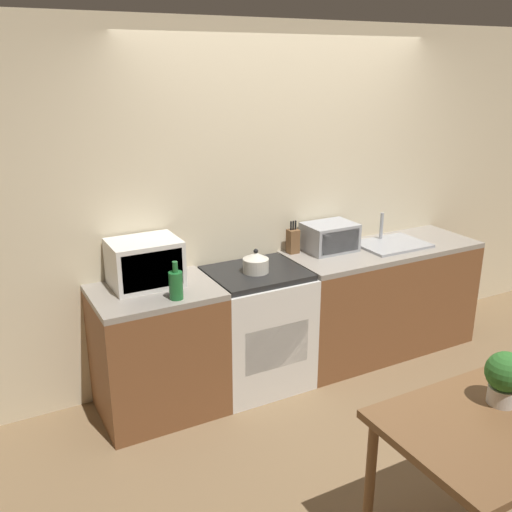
# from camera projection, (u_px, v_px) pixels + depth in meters

# --- Properties ---
(ground_plane) EXTENTS (16.00, 16.00, 0.00)m
(ground_plane) POSITION_uv_depth(u_px,v_px,m) (353.00, 412.00, 3.97)
(ground_plane) COLOR brown
(wall_back) EXTENTS (10.00, 0.06, 2.60)m
(wall_back) POSITION_uv_depth(u_px,v_px,m) (282.00, 200.00, 4.40)
(wall_back) COLOR beige
(wall_back) RESTS_ON ground_plane
(counter_left_run) EXTENTS (0.82, 0.62, 0.90)m
(counter_left_run) POSITION_uv_depth(u_px,v_px,m) (158.00, 351.00, 3.87)
(counter_left_run) COLOR brown
(counter_left_run) RESTS_ON ground_plane
(counter_right_run) EXTENTS (1.62, 0.62, 0.90)m
(counter_right_run) POSITION_uv_depth(u_px,v_px,m) (379.00, 298.00, 4.73)
(counter_right_run) COLOR brown
(counter_right_run) RESTS_ON ground_plane
(stove_range) EXTENTS (0.70, 0.62, 0.90)m
(stove_range) POSITION_uv_depth(u_px,v_px,m) (256.00, 328.00, 4.21)
(stove_range) COLOR silver
(stove_range) RESTS_ON ground_plane
(kettle) EXTENTS (0.18, 0.18, 0.17)m
(kettle) POSITION_uv_depth(u_px,v_px,m) (256.00, 262.00, 4.02)
(kettle) COLOR beige
(kettle) RESTS_ON stove_range
(microwave) EXTENTS (0.45, 0.35, 0.31)m
(microwave) POSITION_uv_depth(u_px,v_px,m) (145.00, 263.00, 3.76)
(microwave) COLOR silver
(microwave) RESTS_ON counter_left_run
(bottle) EXTENTS (0.09, 0.09, 0.25)m
(bottle) POSITION_uv_depth(u_px,v_px,m) (176.00, 285.00, 3.56)
(bottle) COLOR #1E662D
(bottle) RESTS_ON counter_left_run
(knife_block) EXTENTS (0.08, 0.08, 0.26)m
(knife_block) POSITION_uv_depth(u_px,v_px,m) (293.00, 241.00, 4.42)
(knife_block) COLOR brown
(knife_block) RESTS_ON counter_right_run
(toaster_oven) EXTENTS (0.39, 0.30, 0.22)m
(toaster_oven) POSITION_uv_depth(u_px,v_px,m) (330.00, 237.00, 4.47)
(toaster_oven) COLOR #999BA0
(toaster_oven) RESTS_ON counter_right_run
(sink_basin) EXTENTS (0.55, 0.41, 0.24)m
(sink_basin) POSITION_uv_depth(u_px,v_px,m) (392.00, 244.00, 4.62)
(sink_basin) COLOR #999BA0
(sink_basin) RESTS_ON counter_right_run
(dining_table) EXTENTS (0.88, 0.74, 0.78)m
(dining_table) POSITION_uv_depth(u_px,v_px,m) (484.00, 445.00, 2.58)
(dining_table) COLOR brown
(dining_table) RESTS_ON ground_plane
(potted_plant) EXTENTS (0.19, 0.19, 0.26)m
(potted_plant) POSITION_uv_depth(u_px,v_px,m) (505.00, 376.00, 2.66)
(potted_plant) COLOR beige
(potted_plant) RESTS_ON dining_table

